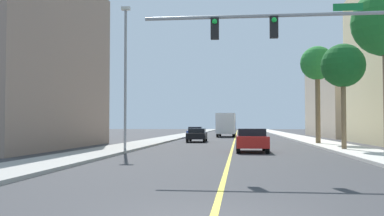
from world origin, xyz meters
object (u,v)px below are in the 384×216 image
(street_lamp, at_px, (125,71))
(car_black, at_px, (197,135))
(traffic_signal_mast, at_px, (319,46))
(palm_far, at_px, (317,65))
(palm_mid, at_px, (343,66))
(car_red, at_px, (252,140))
(delivery_truck, at_px, (226,124))
(car_blue, at_px, (195,132))

(street_lamp, xyz_separation_m, car_black, (3.09, 14.79, -4.41))
(traffic_signal_mast, height_order, car_black, traffic_signal_mast)
(street_lamp, xyz_separation_m, palm_far, (13.67, 10.24, 1.59))
(palm_mid, relative_size, palm_far, 0.83)
(car_red, relative_size, delivery_truck, 0.53)
(street_lamp, distance_m, delivery_truck, 32.46)
(car_blue, xyz_separation_m, car_black, (1.19, -9.84, -0.05))
(palm_far, height_order, car_red, palm_far)
(street_lamp, xyz_separation_m, car_red, (7.91, 0.50, -4.34))
(car_blue, relative_size, delivery_truck, 0.57)
(car_blue, height_order, car_red, car_red)
(palm_mid, xyz_separation_m, car_black, (-10.69, 12.87, -4.74))
(car_blue, distance_m, car_black, 9.91)
(traffic_signal_mast, bearing_deg, delivery_truck, 96.53)
(palm_far, height_order, delivery_truck, palm_far)
(traffic_signal_mast, xyz_separation_m, palm_far, (3.52, 19.90, 1.99))
(delivery_truck, bearing_deg, street_lamp, -98.37)
(street_lamp, distance_m, palm_mid, 13.92)
(street_lamp, relative_size, palm_mid, 1.34)
(street_lamp, xyz_separation_m, delivery_truck, (5.40, 31.82, -3.42))
(car_red, bearing_deg, palm_far, 58.72)
(traffic_signal_mast, bearing_deg, palm_far, 79.98)
(street_lamp, height_order, car_blue, street_lamp)
(car_red, xyz_separation_m, delivery_truck, (-2.50, 31.32, 0.92))
(palm_far, height_order, car_blue, palm_far)
(palm_far, bearing_deg, palm_mid, -89.22)
(street_lamp, distance_m, palm_far, 17.15)
(palm_far, bearing_deg, street_lamp, -143.17)
(car_black, bearing_deg, traffic_signal_mast, -75.19)
(street_lamp, height_order, palm_mid, street_lamp)
(traffic_signal_mast, relative_size, palm_mid, 1.46)
(palm_mid, xyz_separation_m, palm_far, (-0.11, 8.32, 1.26))
(traffic_signal_mast, height_order, car_blue, traffic_signal_mast)
(car_blue, bearing_deg, car_black, 95.13)
(palm_mid, bearing_deg, palm_far, 90.78)
(car_blue, distance_m, car_red, 24.86)
(palm_mid, height_order, car_black, palm_mid)
(car_blue, bearing_deg, car_red, 102.21)
(palm_mid, distance_m, car_red, 7.64)
(car_red, bearing_deg, palm_mid, 12.89)
(car_red, bearing_deg, car_black, 107.97)
(palm_far, bearing_deg, delivery_truck, 110.95)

